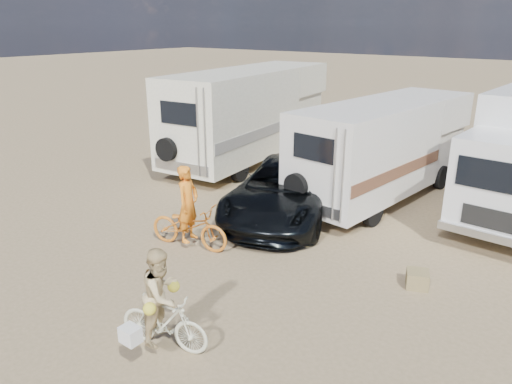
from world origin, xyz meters
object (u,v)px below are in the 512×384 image
Objects in this scene: dark_suv at (286,189)px; crate at (417,279)px; rider_man at (188,211)px; cooler at (231,223)px; rv_left at (249,116)px; bike_man at (189,226)px; rider_woman at (163,305)px; bike_woman at (164,322)px; rv_main at (383,151)px.

dark_suv is 4.50m from crate.
rider_man is 3.19× the size of cooler.
rv_left is 7.78m from bike_man.
rider_woman is at bearing -121.00° from crate.
rider_woman is at bearing -0.00° from bike_woman.
bike_man is at bearing -103.78° from rv_main.
rv_main reaches higher than rider_woman.
rv_left is at bearing 135.49° from cooler.
rider_man is 1.43m from cooler.
bike_woman is at bearing -65.28° from rv_left.
rider_woman is (2.28, -2.90, 0.27)m from bike_man.
bike_woman is (0.12, -8.75, -0.96)m from rv_main.
rider_man reaches higher than cooler.
rider_woman reaches higher than dark_suv.
bike_man is at bearing -164.04° from crate.
cooler is (-1.96, -4.59, -1.20)m from rv_main.
dark_suv is at bearing -0.52° from bike_woman.
bike_man is 1.30m from cooler.
rv_left is 4.51× the size of rider_man.
rider_man is 5.11m from crate.
cooler is at bearing -62.42° from rv_left.
rider_woman is 4.68m from cooler.
rider_man reaches higher than rider_woman.
rv_left reaches higher than cooler.
dark_suv is at bearing -25.56° from bike_man.
rv_main is 5.77m from rv_left.
rider_man is at bearing -164.04° from crate.
bike_man is 5.07m from crate.
rider_man is at bearing -68.84° from rv_left.
dark_suv reaches higher than crate.
cooler is (-2.08, 4.16, -0.24)m from bike_woman.
rv_left reaches higher than crate.
crate is at bearing -46.69° from bike_woman.
cooler is (0.20, 1.25, -0.29)m from bike_man.
dark_suv is 6.10m from rider_woman.
cooler is 4.67m from crate.
rv_left is 11.41m from bike_woman.
bike_man is at bearing -68.84° from rv_left.
rv_left is 14.38× the size of cooler.
dark_suv is at bearing -48.60° from rv_left.
rv_left is (-5.68, 1.00, 0.25)m from rv_main.
bike_woman is at bearing -0.00° from rider_woman.
bike_man reaches higher than bike_woman.
crate is (4.18, -1.59, -0.57)m from dark_suv.
rv_main is 12.14× the size of cooler.
rider_woman is at bearing -93.04° from dark_suv.
bike_man reaches higher than crate.
rv_left is 10.11m from crate.
bike_man is 0.37m from rider_man.
rider_man reaches higher than bike_woman.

